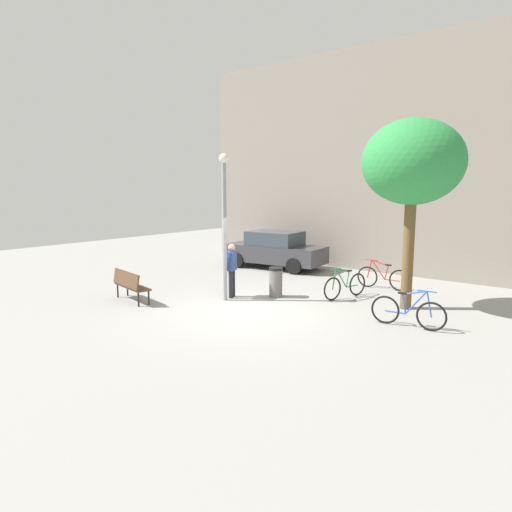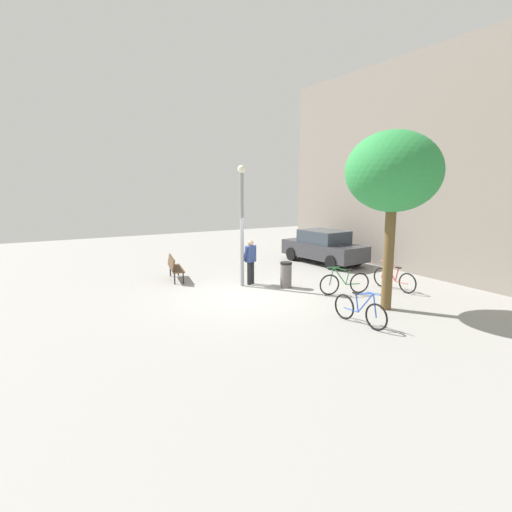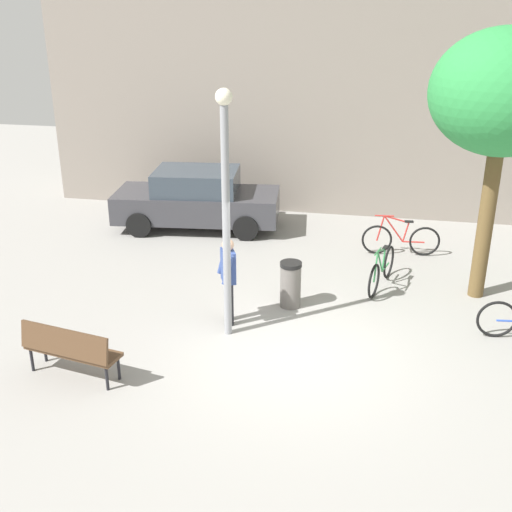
# 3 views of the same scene
# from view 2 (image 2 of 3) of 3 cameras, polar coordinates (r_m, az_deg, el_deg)

# --- Properties ---
(ground_plane) EXTENTS (36.00, 36.00, 0.00)m
(ground_plane) POSITION_cam_2_polar(r_m,az_deg,el_deg) (13.92, -1.29, -5.53)
(ground_plane) COLOR gray
(building_facade) EXTENTS (16.21, 2.00, 8.82)m
(building_facade) POSITION_cam_2_polar(r_m,az_deg,el_deg) (19.01, 22.86, 11.30)
(building_facade) COLOR gray
(building_facade) RESTS_ON ground_plane
(lamppost) EXTENTS (0.28, 0.28, 4.34)m
(lamppost) POSITION_cam_2_polar(r_m,az_deg,el_deg) (14.86, -1.96, 5.38)
(lamppost) COLOR gray
(lamppost) RESTS_ON ground_plane
(person_by_lamppost) EXTENTS (0.45, 0.63, 1.67)m
(person_by_lamppost) POSITION_cam_2_polar(r_m,az_deg,el_deg) (15.32, -0.75, -0.38)
(person_by_lamppost) COLOR #232328
(person_by_lamppost) RESTS_ON ground_plane
(park_bench) EXTENTS (1.66, 0.77, 0.92)m
(park_bench) POSITION_cam_2_polar(r_m,az_deg,el_deg) (16.38, -11.18, -1.39)
(park_bench) COLOR #513823
(park_bench) RESTS_ON ground_plane
(plaza_tree) EXTENTS (2.71, 2.71, 5.20)m
(plaza_tree) POSITION_cam_2_polar(r_m,az_deg,el_deg) (12.61, 18.33, 10.78)
(plaza_tree) COLOR brown
(plaza_tree) RESTS_ON ground_plane
(bicycle_green) EXTENTS (0.53, 1.76, 0.97)m
(bicycle_green) POSITION_cam_2_polar(r_m,az_deg,el_deg) (14.39, 12.04, -3.65)
(bicycle_green) COLOR black
(bicycle_green) RESTS_ON ground_plane
(bicycle_blue) EXTENTS (1.81, 0.24, 0.97)m
(bicycle_blue) POSITION_cam_2_polar(r_m,az_deg,el_deg) (11.45, 14.09, -7.30)
(bicycle_blue) COLOR black
(bicycle_blue) RESTS_ON ground_plane
(bicycle_red) EXTENTS (1.81, 0.21, 0.97)m
(bicycle_red) POSITION_cam_2_polar(r_m,az_deg,el_deg) (15.41, 18.43, -3.05)
(bicycle_red) COLOR black
(bicycle_red) RESTS_ON ground_plane
(parked_car_charcoal) EXTENTS (4.35, 2.16, 1.55)m
(parked_car_charcoal) POSITION_cam_2_polar(r_m,az_deg,el_deg) (19.70, 9.27, 1.26)
(parked_car_charcoal) COLOR #38383D
(parked_car_charcoal) RESTS_ON ground_plane
(trash_bin) EXTENTS (0.43, 0.43, 0.93)m
(trash_bin) POSITION_cam_2_polar(r_m,az_deg,el_deg) (15.00, 4.14, -2.57)
(trash_bin) COLOR #66605B
(trash_bin) RESTS_ON ground_plane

